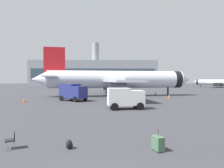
# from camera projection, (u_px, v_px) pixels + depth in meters

# --- Properties ---
(airplane_at_gate) EXTENTS (35.75, 32.35, 10.50)m
(airplane_at_gate) POSITION_uv_depth(u_px,v_px,m) (116.00, 80.00, 44.81)
(airplane_at_gate) COLOR silver
(airplane_at_gate) RESTS_ON ground
(airplane_taxiing) EXTENTS (18.48, 19.94, 7.00)m
(airplane_taxiing) POSITION_uv_depth(u_px,v_px,m) (218.00, 82.00, 96.21)
(airplane_taxiing) COLOR silver
(airplane_taxiing) RESTS_ON ground
(service_truck) EXTENTS (5.12, 4.71, 2.90)m
(service_truck) POSITION_uv_depth(u_px,v_px,m) (73.00, 91.00, 34.55)
(service_truck) COLOR navy
(service_truck) RESTS_ON ground
(cargo_van) EXTENTS (4.59, 2.73, 2.60)m
(cargo_van) POSITION_uv_depth(u_px,v_px,m) (125.00, 97.00, 24.80)
(cargo_van) COLOR white
(cargo_van) RESTS_ON ground
(safety_cone_near) EXTENTS (0.44, 0.44, 0.69)m
(safety_cone_near) POSITION_uv_depth(u_px,v_px,m) (155.00, 93.00, 48.32)
(safety_cone_near) COLOR #F2590C
(safety_cone_near) RESTS_ON ground
(safety_cone_mid) EXTENTS (0.44, 0.44, 0.80)m
(safety_cone_mid) POSITION_uv_depth(u_px,v_px,m) (24.00, 100.00, 32.34)
(safety_cone_mid) COLOR #F2590C
(safety_cone_mid) RESTS_ON ground
(safety_cone_far) EXTENTS (0.44, 0.44, 0.80)m
(safety_cone_far) POSITION_uv_depth(u_px,v_px,m) (169.00, 96.00, 39.13)
(safety_cone_far) COLOR #F2590C
(safety_cone_far) RESTS_ON ground
(rolling_suitcase) EXTENTS (0.59, 0.74, 1.10)m
(rolling_suitcase) POSITION_uv_depth(u_px,v_px,m) (158.00, 143.00, 10.22)
(rolling_suitcase) COLOR #476B4C
(rolling_suitcase) RESTS_ON ground
(traveller_backpack) EXTENTS (0.36, 0.40, 0.48)m
(traveller_backpack) POSITION_uv_depth(u_px,v_px,m) (69.00, 144.00, 10.54)
(traveller_backpack) COLOR black
(traveller_backpack) RESTS_ON ground
(gate_chair) EXTENTS (0.63, 0.63, 0.86)m
(gate_chair) POSITION_uv_depth(u_px,v_px,m) (12.00, 139.00, 10.56)
(gate_chair) COLOR black
(gate_chair) RESTS_ON ground
(terminal_building) EXTENTS (76.51, 22.53, 27.31)m
(terminal_building) POSITION_uv_depth(u_px,v_px,m) (94.00, 73.00, 129.78)
(terminal_building) COLOR gray
(terminal_building) RESTS_ON ground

